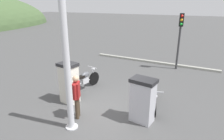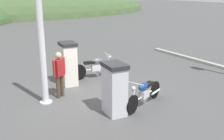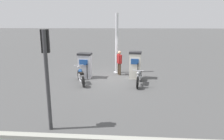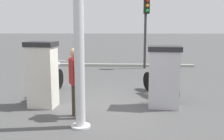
{
  "view_description": "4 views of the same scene",
  "coord_description": "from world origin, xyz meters",
  "px_view_note": "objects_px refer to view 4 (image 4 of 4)",
  "views": [
    {
      "loc": [
        -5.83,
        -3.19,
        3.85
      ],
      "look_at": [
        1.2,
        0.33,
        1.11
      ],
      "focal_mm": 31.18,
      "sensor_mm": 36.0,
      "label": 1
    },
    {
      "loc": [
        -4.41,
        -7.54,
        3.57
      ],
      "look_at": [
        0.56,
        -0.24,
        0.89
      ],
      "focal_mm": 43.39,
      "sensor_mm": 36.0,
      "label": 2
    },
    {
      "loc": [
        12.35,
        0.66,
        3.65
      ],
      "look_at": [
        1.0,
        0.18,
        0.82
      ],
      "focal_mm": 34.12,
      "sensor_mm": 36.0,
      "label": 3
    },
    {
      "loc": [
        -6.84,
        -0.37,
        2.06
      ],
      "look_at": [
        0.7,
        -0.2,
        0.8
      ],
      "focal_mm": 43.26,
      "sensor_mm": 36.0,
      "label": 4
    }
  ],
  "objects_px": {
    "fuel_pump_near": "(164,77)",
    "roadside_traffic_light": "(146,20)",
    "fuel_pump_far": "(42,74)",
    "attendant_person": "(75,78)",
    "motorcycle_far_pump": "(50,79)",
    "canopy_support_pole": "(79,34)",
    "motorcycle_near_pump": "(160,80)"
  },
  "relations": [
    {
      "from": "roadside_traffic_light",
      "to": "motorcycle_near_pump",
      "type": "bearing_deg",
      "value": 179.25
    },
    {
      "from": "fuel_pump_near",
      "to": "attendant_person",
      "type": "bearing_deg",
      "value": 110.75
    },
    {
      "from": "fuel_pump_near",
      "to": "canopy_support_pole",
      "type": "distance_m",
      "value": 2.6
    },
    {
      "from": "fuel_pump_near",
      "to": "roadside_traffic_light",
      "type": "xyz_separation_m",
      "value": [
        6.15,
        -0.14,
        1.48
      ]
    },
    {
      "from": "motorcycle_near_pump",
      "to": "roadside_traffic_light",
      "type": "xyz_separation_m",
      "value": [
        5.07,
        -0.07,
        1.8
      ]
    },
    {
      "from": "attendant_person",
      "to": "canopy_support_pole",
      "type": "distance_m",
      "value": 1.17
    },
    {
      "from": "motorcycle_far_pump",
      "to": "canopy_support_pole",
      "type": "bearing_deg",
      "value": -153.97
    },
    {
      "from": "motorcycle_near_pump",
      "to": "motorcycle_far_pump",
      "type": "xyz_separation_m",
      "value": [
        0.17,
        3.28,
        0.0
      ]
    },
    {
      "from": "roadside_traffic_light",
      "to": "motorcycle_far_pump",
      "type": "bearing_deg",
      "value": 145.68
    },
    {
      "from": "motorcycle_far_pump",
      "to": "motorcycle_near_pump",
      "type": "bearing_deg",
      "value": -93.05
    },
    {
      "from": "roadside_traffic_light",
      "to": "canopy_support_pole",
      "type": "distance_m",
      "value": 7.83
    },
    {
      "from": "attendant_person",
      "to": "roadside_traffic_light",
      "type": "relative_size",
      "value": 0.48
    },
    {
      "from": "attendant_person",
      "to": "roadside_traffic_light",
      "type": "xyz_separation_m",
      "value": [
        6.94,
        -2.24,
        1.38
      ]
    },
    {
      "from": "motorcycle_far_pump",
      "to": "attendant_person",
      "type": "xyz_separation_m",
      "value": [
        -2.05,
        -1.11,
        0.42
      ]
    },
    {
      "from": "attendant_person",
      "to": "motorcycle_near_pump",
      "type": "bearing_deg",
      "value": -49.21
    },
    {
      "from": "fuel_pump_near",
      "to": "roadside_traffic_light",
      "type": "relative_size",
      "value": 0.47
    },
    {
      "from": "motorcycle_near_pump",
      "to": "motorcycle_far_pump",
      "type": "height_order",
      "value": "motorcycle_far_pump"
    },
    {
      "from": "motorcycle_near_pump",
      "to": "attendant_person",
      "type": "bearing_deg",
      "value": 130.79
    },
    {
      "from": "fuel_pump_near",
      "to": "attendant_person",
      "type": "height_order",
      "value": "attendant_person"
    },
    {
      "from": "fuel_pump_far",
      "to": "attendant_person",
      "type": "xyz_separation_m",
      "value": [
        -0.79,
        -0.95,
        0.05
      ]
    },
    {
      "from": "roadside_traffic_light",
      "to": "fuel_pump_far",
      "type": "bearing_deg",
      "value": 152.58
    },
    {
      "from": "fuel_pump_near",
      "to": "motorcycle_far_pump",
      "type": "relative_size",
      "value": 0.76
    },
    {
      "from": "fuel_pump_near",
      "to": "attendant_person",
      "type": "distance_m",
      "value": 2.24
    },
    {
      "from": "motorcycle_near_pump",
      "to": "fuel_pump_near",
      "type": "bearing_deg",
      "value": 175.88
    },
    {
      "from": "fuel_pump_near",
      "to": "fuel_pump_far",
      "type": "relative_size",
      "value": 0.94
    },
    {
      "from": "fuel_pump_near",
      "to": "attendant_person",
      "type": "xyz_separation_m",
      "value": [
        -0.79,
        2.09,
        0.1
      ]
    },
    {
      "from": "fuel_pump_far",
      "to": "attendant_person",
      "type": "distance_m",
      "value": 1.24
    },
    {
      "from": "motorcycle_near_pump",
      "to": "motorcycle_far_pump",
      "type": "relative_size",
      "value": 0.96
    },
    {
      "from": "attendant_person",
      "to": "roadside_traffic_light",
      "type": "height_order",
      "value": "roadside_traffic_light"
    },
    {
      "from": "motorcycle_far_pump",
      "to": "roadside_traffic_light",
      "type": "bearing_deg",
      "value": -34.32
    },
    {
      "from": "fuel_pump_far",
      "to": "motorcycle_near_pump",
      "type": "bearing_deg",
      "value": -70.94
    },
    {
      "from": "fuel_pump_near",
      "to": "canopy_support_pole",
      "type": "bearing_deg",
      "value": 126.08
    }
  ]
}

